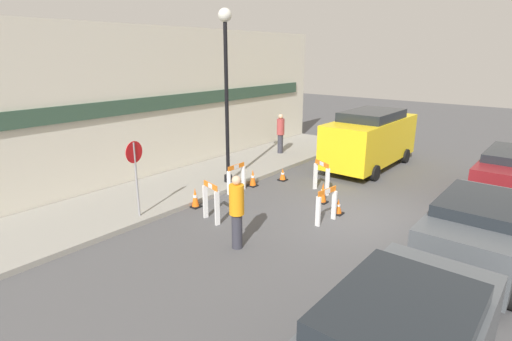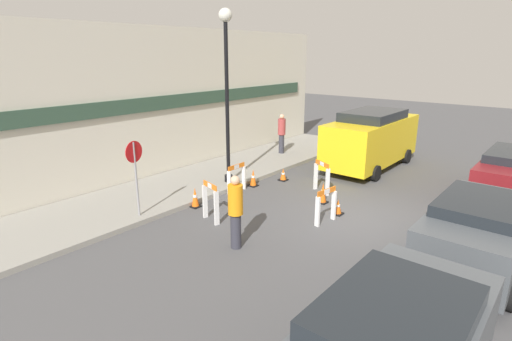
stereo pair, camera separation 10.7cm
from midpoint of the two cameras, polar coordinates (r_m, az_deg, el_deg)
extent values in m
plane|color=#4C4C4F|center=(11.81, 14.50, -6.85)|extent=(60.00, 60.00, 0.00)
cube|color=gray|center=(15.13, -6.91, -0.92)|extent=(18.00, 3.24, 0.15)
cube|color=beige|center=(15.82, -11.61, 9.56)|extent=(18.00, 0.12, 5.50)
cube|color=#2D4738|center=(15.73, -11.36, 9.72)|extent=(16.20, 0.10, 0.50)
cylinder|color=black|center=(14.27, -4.20, -1.11)|extent=(0.29, 0.29, 0.24)
cylinder|color=black|center=(13.71, -4.43, 9.22)|extent=(0.13, 0.13, 5.40)
sphere|color=silver|center=(13.65, -4.71, 21.27)|extent=(0.44, 0.44, 0.44)
cylinder|color=gray|center=(11.49, -16.95, -1.29)|extent=(0.06, 0.06, 2.12)
cylinder|color=red|center=(11.28, -17.28, 2.52)|extent=(0.59, 0.13, 0.60)
cube|color=white|center=(13.38, 9.92, -1.64)|extent=(0.14, 0.11, 0.93)
cube|color=white|center=(13.95, 8.26, -0.80)|extent=(0.14, 0.11, 0.93)
cube|color=orange|center=(13.51, 9.17, 0.97)|extent=(0.37, 0.71, 0.15)
cube|color=white|center=(13.51, 9.17, 0.97)|extent=(0.13, 0.22, 0.13)
cube|color=white|center=(13.83, -2.02, -1.04)|extent=(0.06, 0.13, 0.82)
cube|color=white|center=(13.29, -4.11, -1.80)|extent=(0.06, 0.13, 0.82)
cube|color=orange|center=(13.42, -3.08, 0.55)|extent=(0.81, 0.03, 0.15)
cube|color=white|center=(13.42, -3.08, 0.55)|extent=(0.24, 0.03, 0.14)
cube|color=white|center=(11.52, -7.51, -4.42)|extent=(0.14, 0.09, 0.98)
cube|color=white|center=(10.99, -5.86, -5.40)|extent=(0.14, 0.09, 0.98)
cube|color=orange|center=(11.06, -6.80, -2.17)|extent=(0.20, 0.69, 0.15)
cube|color=white|center=(11.06, -6.80, -2.17)|extent=(0.08, 0.21, 0.13)
cube|color=white|center=(11.01, 8.59, -5.82)|extent=(0.08, 0.14, 0.85)
cube|color=white|center=(11.54, 10.83, -4.87)|extent=(0.08, 0.14, 0.85)
cube|color=orange|center=(11.10, 9.86, -2.93)|extent=(0.77, 0.14, 0.15)
cube|color=white|center=(11.10, 9.86, -2.93)|extent=(0.23, 0.06, 0.14)
cube|color=black|center=(12.86, 9.23, -4.46)|extent=(0.30, 0.30, 0.04)
cone|color=orange|center=(12.75, 9.29, -3.07)|extent=(0.22, 0.23, 0.62)
cylinder|color=white|center=(12.74, 9.30, -2.94)|extent=(0.13, 0.13, 0.09)
cube|color=black|center=(14.24, -0.67, -2.15)|extent=(0.30, 0.30, 0.04)
cone|color=orange|center=(14.14, -0.67, -0.97)|extent=(0.22, 0.22, 0.58)
cylinder|color=white|center=(14.13, -0.67, -0.86)|extent=(0.13, 0.13, 0.08)
cube|color=black|center=(12.49, -8.87, -5.10)|extent=(0.30, 0.30, 0.04)
cone|color=orange|center=(12.38, -8.93, -3.76)|extent=(0.22, 0.22, 0.58)
cylinder|color=white|center=(12.37, -8.94, -3.63)|extent=(0.13, 0.13, 0.08)
cube|color=black|center=(14.90, 3.61, -1.33)|extent=(0.30, 0.30, 0.04)
cone|color=orange|center=(14.83, 3.63, -0.49)|extent=(0.23, 0.22, 0.42)
cylinder|color=white|center=(14.82, 3.63, -0.41)|extent=(0.13, 0.13, 0.06)
cube|color=black|center=(12.07, 11.33, -6.01)|extent=(0.30, 0.30, 0.04)
cone|color=orange|center=(11.99, 11.40, -4.97)|extent=(0.22, 0.23, 0.43)
cylinder|color=white|center=(11.98, 11.40, -4.87)|extent=(0.13, 0.13, 0.06)
cylinder|color=#33333D|center=(9.75, -3.04, -8.61)|extent=(0.34, 0.34, 0.88)
cylinder|color=orange|center=(9.44, -3.12, -4.17)|extent=(0.47, 0.47, 0.73)
sphere|color=#DBAD89|center=(9.28, -3.16, -1.41)|extent=(0.29, 0.29, 0.22)
cylinder|color=#33333D|center=(18.27, 3.33, 3.84)|extent=(0.34, 0.34, 0.86)
cylinder|color=#A33D3D|center=(18.11, 3.37, 6.26)|extent=(0.47, 0.47, 0.71)
sphere|color=#DBAD89|center=(18.03, 3.39, 7.72)|extent=(0.30, 0.30, 0.22)
cube|color=#1E2328|center=(5.44, 19.40, -19.56)|extent=(2.18, 1.58, 0.53)
cylinder|color=black|center=(7.29, 15.33, -20.12)|extent=(0.60, 0.18, 0.60)
cube|color=#4C5156|center=(9.99, 28.92, -7.71)|extent=(4.00, 1.74, 1.06)
cube|color=#1E2328|center=(9.80, 29.34, -4.86)|extent=(2.20, 1.60, 0.49)
cylinder|color=black|center=(11.46, 25.48, -7.11)|extent=(0.60, 0.18, 0.60)
cylinder|color=black|center=(9.26, 21.59, -12.27)|extent=(0.60, 0.18, 0.60)
cylinder|color=black|center=(9.02, 32.43, -14.63)|extent=(0.60, 0.18, 0.60)
cylinder|color=black|center=(16.51, 30.03, -0.77)|extent=(0.60, 0.18, 0.60)
cylinder|color=black|center=(13.92, 28.09, -3.40)|extent=(0.60, 0.18, 0.60)
cube|color=yellow|center=(16.98, 15.82, 4.22)|extent=(5.23, 1.94, 1.69)
cube|color=#1E2328|center=(16.83, 16.05, 7.02)|extent=(2.87, 1.78, 0.71)
cylinder|color=black|center=(18.99, 14.92, 2.94)|extent=(0.60, 0.18, 0.60)
cylinder|color=black|center=(18.32, 20.43, 1.96)|extent=(0.60, 0.18, 0.60)
cylinder|color=black|center=(16.16, 10.13, 0.91)|extent=(0.60, 0.18, 0.60)
cylinder|color=black|center=(15.37, 16.44, -0.33)|extent=(0.60, 0.18, 0.60)
camera|label=1|loc=(0.05, -90.24, -0.07)|focal=28.00mm
camera|label=2|loc=(0.05, 89.76, 0.07)|focal=28.00mm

